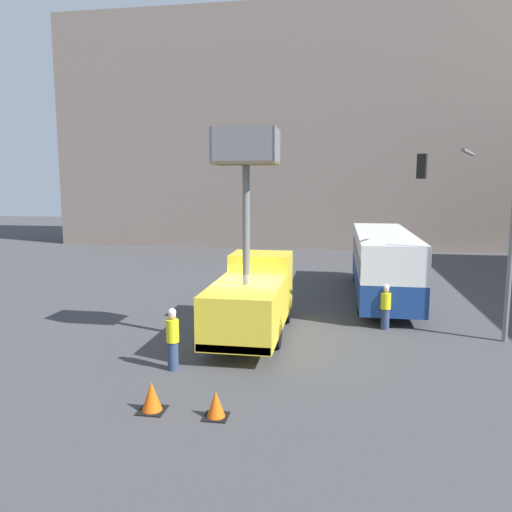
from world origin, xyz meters
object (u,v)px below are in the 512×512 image
traffic_cone_mid_road (216,405)px  road_worker_near_truck (173,339)px  traffic_cone_near_truck (152,397)px  city_bus (383,260)px  utility_truck (252,294)px  traffic_light_pole (481,210)px  road_worker_directing (386,307)px

traffic_cone_mid_road → road_worker_near_truck: bearing=125.9°
road_worker_near_truck → traffic_cone_near_truck: bearing=-78.9°
city_bus → traffic_cone_mid_road: size_ratio=16.77×
utility_truck → traffic_light_pole: bearing=9.0°
city_bus → road_worker_directing: city_bus is taller
road_worker_directing → traffic_cone_near_truck: (-6.24, -8.10, -0.51)m
utility_truck → traffic_light_pole: (7.92, 1.25, 3.03)m
road_worker_near_truck → road_worker_directing: bearing=42.2°
traffic_light_pole → traffic_cone_mid_road: (-7.68, -7.67, -4.29)m
road_worker_near_truck → traffic_cone_mid_road: 3.50m
road_worker_near_truck → road_worker_directing: size_ratio=1.09×
city_bus → road_worker_near_truck: (-6.93, -10.89, -0.92)m
utility_truck → traffic_cone_near_truck: 6.61m
utility_truck → road_worker_near_truck: size_ratio=3.85×
traffic_light_pole → traffic_cone_mid_road: 11.67m
utility_truck → traffic_light_pole: 8.57m
road_worker_near_truck → traffic_cone_mid_road: size_ratio=2.88×
road_worker_directing → traffic_cone_mid_road: 9.40m
city_bus → road_worker_near_truck: bearing=151.4°
traffic_cone_mid_road → road_worker_directing: bearing=60.6°
city_bus → traffic_light_pole: (2.75, -6.01, 2.73)m
traffic_cone_near_truck → road_worker_near_truck: bearing=98.0°
traffic_light_pole → traffic_cone_mid_road: traffic_light_pole is taller
utility_truck → city_bus: utility_truck is taller
road_worker_near_truck → traffic_cone_near_truck: (0.38, -2.71, -0.60)m
traffic_light_pole → road_worker_near_truck: 11.45m
utility_truck → traffic_cone_mid_road: size_ratio=11.08×
city_bus → road_worker_directing: bearing=-179.4°
road_worker_directing → traffic_cone_near_truck: 10.24m
city_bus → road_worker_directing: 5.61m
utility_truck → traffic_cone_mid_road: (0.24, -6.42, -1.26)m
road_worker_near_truck → traffic_cone_mid_road: road_worker_near_truck is taller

